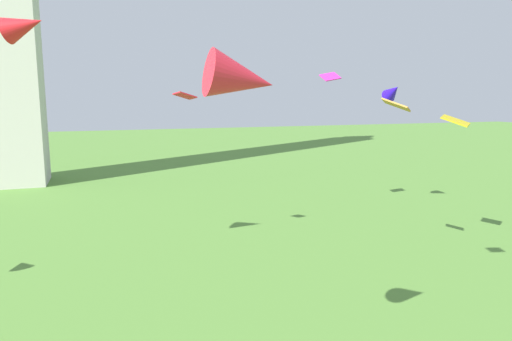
# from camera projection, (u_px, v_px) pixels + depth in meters

# --- Properties ---
(kite_flying_0) EXTENTS (1.37, 1.51, 0.67)m
(kite_flying_0) POSITION_uv_depth(u_px,v_px,m) (396.00, 105.00, 21.20)
(kite_flying_0) COLOR #BC7020
(kite_flying_1) EXTENTS (2.03, 1.65, 1.45)m
(kite_flying_1) POSITION_uv_depth(u_px,v_px,m) (24.00, 26.00, 18.50)
(kite_flying_1) COLOR red
(kite_flying_2) EXTENTS (1.57, 1.56, 0.62)m
(kite_flying_2) POSITION_uv_depth(u_px,v_px,m) (455.00, 121.00, 23.45)
(kite_flying_2) COLOR gold
(kite_flying_4) EXTENTS (1.72, 1.11, 1.36)m
(kite_flying_4) POSITION_uv_depth(u_px,v_px,m) (242.00, 79.00, 10.46)
(kite_flying_4) COLOR red
(kite_flying_5) EXTENTS (1.11, 1.71, 1.45)m
(kite_flying_5) POSITION_uv_depth(u_px,v_px,m) (393.00, 92.00, 30.98)
(kite_flying_5) COLOR #2A0FD6
(kite_flying_10) EXTENTS (1.40, 0.94, 0.69)m
(kite_flying_10) POSITION_uv_depth(u_px,v_px,m) (330.00, 77.00, 30.98)
(kite_flying_10) COLOR #EB2AAC
(kite_flying_11) EXTENTS (1.23, 1.02, 0.43)m
(kite_flying_11) POSITION_uv_depth(u_px,v_px,m) (185.00, 96.00, 23.48)
(kite_flying_11) COLOR red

